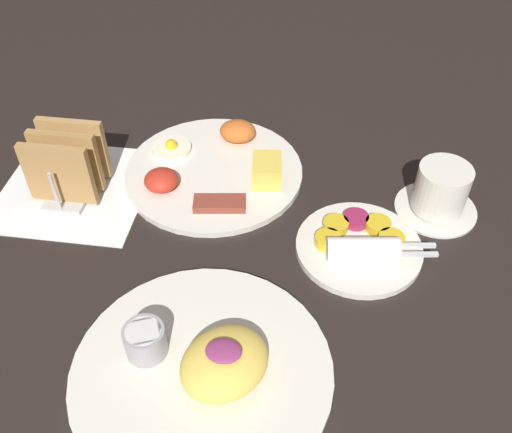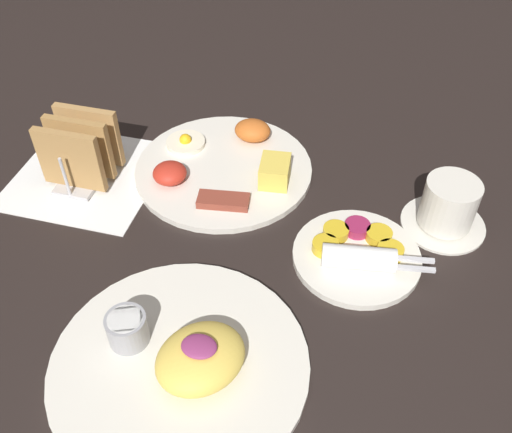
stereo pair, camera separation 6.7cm
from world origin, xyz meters
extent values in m
plane|color=black|center=(0.00, 0.00, 0.00)|extent=(3.00, 3.00, 0.00)
cube|color=white|center=(-0.23, 0.09, 0.00)|extent=(0.22, 0.22, 0.00)
cylinder|color=silver|center=(-0.03, 0.15, 0.01)|extent=(0.28, 0.28, 0.01)
cube|color=#E5C64C|center=(0.06, 0.14, 0.03)|extent=(0.05, 0.06, 0.04)
ellipsoid|color=#C66023|center=(0.00, 0.24, 0.03)|extent=(0.06, 0.05, 0.03)
cylinder|color=#F4EACC|center=(-0.10, 0.19, 0.01)|extent=(0.06, 0.06, 0.01)
sphere|color=yellow|center=(-0.10, 0.19, 0.02)|extent=(0.02, 0.02, 0.02)
ellipsoid|color=red|center=(-0.09, 0.10, 0.02)|extent=(0.05, 0.05, 0.03)
cube|color=brown|center=(0.00, 0.07, 0.02)|extent=(0.08, 0.04, 0.01)
cylinder|color=silver|center=(0.20, 0.02, 0.01)|extent=(0.17, 0.17, 0.01)
cylinder|color=gold|center=(0.25, 0.03, 0.02)|extent=(0.04, 0.04, 0.01)
cylinder|color=gold|center=(0.23, 0.06, 0.02)|extent=(0.04, 0.04, 0.01)
cylinder|color=#99234C|center=(0.20, 0.06, 0.02)|extent=(0.04, 0.04, 0.01)
cylinder|color=gold|center=(0.17, 0.05, 0.02)|extent=(0.04, 0.04, 0.01)
cylinder|color=gold|center=(0.16, 0.02, 0.02)|extent=(0.04, 0.04, 0.01)
cylinder|color=white|center=(0.21, 0.00, 0.03)|extent=(0.10, 0.05, 0.03)
cube|color=silver|center=(0.28, 0.02, 0.03)|extent=(0.05, 0.01, 0.00)
cube|color=silver|center=(0.28, 0.00, 0.03)|extent=(0.05, 0.01, 0.00)
cylinder|color=silver|center=(0.03, -0.20, 0.01)|extent=(0.30, 0.30, 0.01)
ellipsoid|color=#EAC651|center=(0.06, -0.20, 0.03)|extent=(0.13, 0.14, 0.04)
ellipsoid|color=#8C3366|center=(0.06, -0.20, 0.05)|extent=(0.04, 0.03, 0.01)
cylinder|color=#99999E|center=(-0.04, -0.18, 0.03)|extent=(0.05, 0.05, 0.04)
cylinder|color=white|center=(-0.04, -0.18, 0.05)|extent=(0.04, 0.04, 0.01)
cube|color=#B7B7BC|center=(-0.23, 0.09, 0.01)|extent=(0.06, 0.12, 0.01)
cube|color=#AD7F47|center=(-0.23, 0.06, 0.06)|extent=(0.10, 0.01, 0.10)
cube|color=#A87A42|center=(-0.23, 0.09, 0.06)|extent=(0.10, 0.01, 0.10)
cube|color=#B1834B|center=(-0.23, 0.12, 0.06)|extent=(0.10, 0.01, 0.10)
cylinder|color=#B7B7BC|center=(-0.23, 0.03, 0.04)|extent=(0.01, 0.01, 0.07)
cylinder|color=#B7B7BC|center=(-0.23, 0.14, 0.04)|extent=(0.01, 0.01, 0.07)
cylinder|color=silver|center=(0.32, 0.12, 0.00)|extent=(0.12, 0.12, 0.01)
cylinder|color=silver|center=(0.32, 0.12, 0.04)|extent=(0.08, 0.08, 0.07)
cylinder|color=#381E0F|center=(0.32, 0.12, 0.07)|extent=(0.06, 0.06, 0.01)
cube|color=silver|center=(0.13, -0.18, 0.00)|extent=(0.01, 0.11, 0.00)
ellipsoid|color=silver|center=(0.13, -0.11, 0.00)|extent=(0.02, 0.02, 0.01)
camera|label=1|loc=(0.14, -0.53, 0.58)|focal=40.00mm
camera|label=2|loc=(0.20, -0.51, 0.58)|focal=40.00mm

